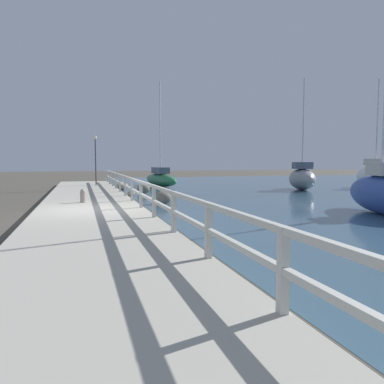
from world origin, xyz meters
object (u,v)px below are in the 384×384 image
sailboat_blue (381,192)px  sailboat_green (160,179)px  mooring_bollard (83,196)px  dock_lamp (95,152)px  sailboat_white (375,175)px  sailboat_gray (302,178)px

sailboat_blue → sailboat_green: size_ratio=0.96×
mooring_bollard → dock_lamp: (0.90, 10.38, 1.91)m
sailboat_blue → sailboat_white: (9.26, 10.31, 0.14)m
sailboat_blue → sailboat_white: size_ratio=0.99×
mooring_bollard → sailboat_white: size_ratio=0.07×
sailboat_white → sailboat_gray: 5.58m
dock_lamp → sailboat_blue: 17.25m
mooring_bollard → sailboat_green: size_ratio=0.07×
mooring_bollard → sailboat_gray: 15.05m
sailboat_white → sailboat_gray: (-5.58, 0.22, -0.12)m
mooring_bollard → sailboat_green: (5.55, 12.15, 0.04)m
mooring_bollard → sailboat_white: sailboat_white is taller
mooring_bollard → sailboat_white: 20.18m
dock_lamp → sailboat_blue: bearing=-58.1°
mooring_bollard → sailboat_gray: size_ratio=0.07×
dock_lamp → sailboat_white: (18.32, -4.27, -1.54)m
dock_lamp → sailboat_blue: size_ratio=0.44×
mooring_bollard → dock_lamp: 10.59m
mooring_bollard → dock_lamp: size_ratio=0.16×
sailboat_green → sailboat_blue: bearing=-81.8°
mooring_bollard → sailboat_white: (19.22, 6.12, 0.37)m
dock_lamp → sailboat_white: sailboat_white is taller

